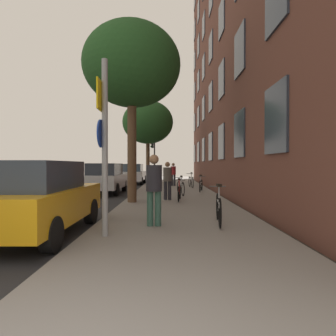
# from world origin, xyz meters

# --- Properties ---
(ground_plane) EXTENTS (41.80, 41.80, 0.00)m
(ground_plane) POSITION_xyz_m (-2.40, 15.00, 0.00)
(ground_plane) COLOR #332D28
(road_asphalt) EXTENTS (7.00, 38.00, 0.01)m
(road_asphalt) POSITION_xyz_m (-4.50, 15.00, 0.01)
(road_asphalt) COLOR #232326
(road_asphalt) RESTS_ON ground
(sidewalk) EXTENTS (4.20, 38.00, 0.12)m
(sidewalk) POSITION_xyz_m (1.10, 15.00, 0.06)
(sidewalk) COLOR gray
(sidewalk) RESTS_ON ground
(building_facade) EXTENTS (0.56, 27.00, 19.41)m
(building_facade) POSITION_xyz_m (3.69, 14.50, 9.72)
(building_facade) COLOR brown
(building_facade) RESTS_ON ground
(sign_post) EXTENTS (0.15, 0.60, 3.55)m
(sign_post) POSITION_xyz_m (-0.52, 4.25, 2.09)
(sign_post) COLOR gray
(sign_post) RESTS_ON sidewalk
(traffic_light) EXTENTS (0.43, 0.24, 3.81)m
(traffic_light) POSITION_xyz_m (-0.55, 24.13, 2.72)
(traffic_light) COLOR black
(traffic_light) RESTS_ON sidewalk
(tree_near) EXTENTS (3.74, 3.74, 6.85)m
(tree_near) POSITION_xyz_m (-0.62, 9.52, 5.34)
(tree_near) COLOR brown
(tree_near) RESTS_ON sidewalk
(tree_far) EXTENTS (3.80, 3.80, 6.26)m
(tree_far) POSITION_xyz_m (-0.75, 20.00, 4.74)
(tree_far) COLOR brown
(tree_far) RESTS_ON sidewalk
(bicycle_0) EXTENTS (0.42, 1.74, 0.98)m
(bicycle_0) POSITION_xyz_m (2.00, 5.46, 0.50)
(bicycle_0) COLOR black
(bicycle_0) RESTS_ON sidewalk
(bicycle_1) EXTENTS (0.42, 1.67, 0.91)m
(bicycle_1) POSITION_xyz_m (1.22, 9.92, 0.47)
(bicycle_1) COLOR black
(bicycle_1) RESTS_ON sidewalk
(bicycle_2) EXTENTS (0.44, 1.61, 0.93)m
(bicycle_2) POSITION_xyz_m (1.37, 12.08, 0.48)
(bicycle_2) COLOR black
(bicycle_2) RESTS_ON sidewalk
(bicycle_3) EXTENTS (0.50, 1.63, 0.91)m
(bicycle_3) POSITION_xyz_m (2.53, 13.74, 0.47)
(bicycle_3) COLOR black
(bicycle_3) RESTS_ON sidewalk
(bicycle_4) EXTENTS (0.42, 1.71, 0.97)m
(bicycle_4) POSITION_xyz_m (2.24, 16.69, 0.50)
(bicycle_4) COLOR black
(bicycle_4) RESTS_ON sidewalk
(pedestrian_0) EXTENTS (0.52, 0.52, 1.67)m
(pedestrian_0) POSITION_xyz_m (0.44, 5.20, 1.07)
(pedestrian_0) COLOR #33594C
(pedestrian_0) RESTS_ON sidewalk
(pedestrian_1) EXTENTS (0.40, 0.40, 1.55)m
(pedestrian_1) POSITION_xyz_m (0.75, 10.22, 1.01)
(pedestrian_1) COLOR #26262D
(pedestrian_1) RESTS_ON sidewalk
(pedestrian_2) EXTENTS (0.35, 0.35, 1.56)m
(pedestrian_2) POSITION_xyz_m (1.13, 18.10, 1.01)
(pedestrian_2) COLOR #26262D
(pedestrian_2) RESTS_ON sidewalk
(car_0) EXTENTS (1.90, 3.97, 1.62)m
(car_0) POSITION_xyz_m (-2.11, 4.71, 0.84)
(car_0) COLOR orange
(car_0) RESTS_ON road_asphalt
(car_1) EXTENTS (1.85, 4.08, 1.62)m
(car_1) POSITION_xyz_m (-2.59, 13.83, 0.84)
(car_1) COLOR #B7B7BC
(car_1) RESTS_ON road_asphalt
(car_2) EXTENTS (1.92, 4.23, 1.62)m
(car_2) POSITION_xyz_m (-2.13, 21.67, 0.84)
(car_2) COLOR silver
(car_2) RESTS_ON road_asphalt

